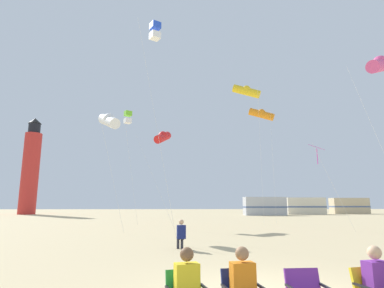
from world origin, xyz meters
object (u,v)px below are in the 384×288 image
object	(u,v)px
spectator_yellow_chair	(382,286)
kite_flyer_standing	(181,233)
kite_tube_gold	(246,91)
kite_box_blue	(155,31)
kite_tube_white	(109,121)
lighthouse_distant	(31,168)
rv_van_cream	(305,206)
kite_tube_orange	(261,114)
kite_box_lime	(128,117)
rv_van_tan	(349,206)
kite_diamond_magenta	(317,150)
rv_van_silver	(265,206)
kite_tube_rainbow	(380,65)
spectator_navy_chair	(245,288)
kite_tube_scarlet	(163,137)

from	to	relation	value
spectator_yellow_chair	kite_flyer_standing	distance (m)	8.72
kite_tube_gold	kite_box_blue	size ratio (longest dim) A/B	0.91
kite_tube_gold	kite_tube_white	bearing A→B (deg)	-151.00
kite_tube_gold	lighthouse_distant	size ratio (longest dim) A/B	0.73
kite_tube_gold	kite_box_blue	world-z (taller)	kite_box_blue
rv_van_cream	kite_tube_orange	bearing A→B (deg)	-115.33
kite_tube_gold	kite_box_lime	xyz separation A→B (m)	(-10.67, 2.28, -1.93)
kite_box_blue	rv_van_tan	distance (m)	50.90
kite_flyer_standing	lighthouse_distant	distance (m)	50.37
kite_diamond_magenta	rv_van_silver	bearing A→B (deg)	82.02
kite_tube_white	rv_van_tan	xyz separation A→B (m)	(35.66, 36.05, -5.77)
rv_van_cream	kite_box_lime	bearing A→B (deg)	-132.57
kite_diamond_magenta	lighthouse_distant	bearing A→B (deg)	135.57
kite_tube_rainbow	kite_diamond_magenta	world-z (taller)	kite_tube_rainbow
kite_tube_rainbow	kite_tube_gold	xyz separation A→B (m)	(-4.85, 10.81, 2.40)
spectator_navy_chair	kite_box_blue	bearing A→B (deg)	92.00
kite_tube_white	rv_van_cream	distance (m)	42.80
lighthouse_distant	rv_van_tan	size ratio (longest dim) A/B	2.58
lighthouse_distant	spectator_navy_chair	bearing A→B (deg)	-62.78
kite_tube_orange	kite_box_blue	size ratio (longest dim) A/B	0.82
spectator_navy_chair	lighthouse_distant	bearing A→B (deg)	109.50
spectator_navy_chair	kite_diamond_magenta	bearing A→B (deg)	54.16
spectator_yellow_chair	kite_flyer_standing	xyz separation A→B (m)	(-2.78, 8.26, 0.00)
kite_flyer_standing	kite_tube_gold	bearing A→B (deg)	-121.32
kite_tube_scarlet	kite_diamond_magenta	xyz separation A→B (m)	(11.07, -5.09, -1.89)
kite_box_lime	kite_flyer_standing	bearing A→B (deg)	-73.00
kite_tube_gold	kite_tube_orange	distance (m)	3.84
spectator_yellow_chair	kite_box_lime	distance (m)	26.57
spectator_navy_chair	kite_tube_gold	xyz separation A→B (m)	(5.14, 21.54, 10.96)
rv_van_silver	kite_tube_scarlet	bearing A→B (deg)	-123.52
kite_flyer_standing	kite_tube_rainbow	bearing A→B (deg)	-174.38
kite_box_lime	kite_tube_white	xyz separation A→B (m)	(0.08, -8.15, -2.48)
spectator_yellow_chair	kite_tube_rainbow	xyz separation A→B (m)	(7.99, 10.73, 8.56)
spectator_navy_chair	kite_box_lime	xyz separation A→B (m)	(-5.54, 23.82, 9.03)
kite_tube_rainbow	rv_van_silver	world-z (taller)	kite_tube_rainbow
kite_tube_gold	kite_box_lime	bearing A→B (deg)	167.94
spectator_navy_chair	kite_tube_white	world-z (taller)	kite_tube_white
spectator_yellow_chair	kite_flyer_standing	size ratio (longest dim) A/B	1.00
kite_diamond_magenta	rv_van_silver	size ratio (longest dim) A/B	0.91
rv_van_silver	kite_flyer_standing	bearing A→B (deg)	-111.01
kite_flyer_standing	rv_van_tan	distance (m)	53.37
spectator_navy_chair	spectator_yellow_chair	distance (m)	2.00
kite_tube_rainbow	kite_flyer_standing	bearing A→B (deg)	-167.08
kite_tube_white	rv_van_tan	size ratio (longest dim) A/B	1.21
kite_tube_rainbow	kite_tube_white	world-z (taller)	kite_tube_rainbow
spectator_navy_chair	rv_van_tan	xyz separation A→B (m)	(30.20, 51.72, 0.78)
kite_diamond_magenta	kite_flyer_standing	bearing A→B (deg)	-139.13
kite_tube_scarlet	rv_van_cream	bearing A→B (deg)	49.64
kite_diamond_magenta	kite_box_blue	world-z (taller)	kite_box_blue
kite_box_lime	rv_van_cream	size ratio (longest dim) A/B	1.55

